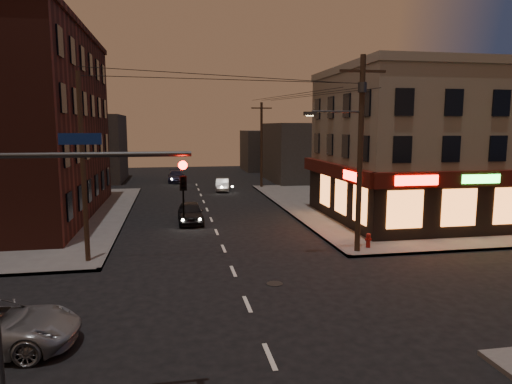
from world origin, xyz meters
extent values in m
plane|color=black|center=(0.00, 0.00, 0.00)|extent=(120.00, 120.00, 0.00)
cube|color=#514F4C|center=(18.00, 19.00, 0.07)|extent=(24.00, 28.00, 0.15)
cube|color=gray|center=(16.00, 13.50, 5.15)|extent=(15.00, 12.00, 10.00)
cube|color=gray|center=(16.00, 13.50, 10.40)|extent=(15.20, 12.20, 0.50)
cube|color=black|center=(16.00, 7.55, 1.85)|extent=(15.12, 0.25, 3.40)
cube|color=black|center=(8.55, 13.50, 1.85)|extent=(0.25, 12.12, 3.40)
cube|color=#43110A|center=(16.00, 7.25, 3.65)|extent=(15.60, 0.50, 0.90)
cube|color=#43110A|center=(8.25, 13.50, 3.65)|extent=(0.50, 12.60, 0.90)
cube|color=#FF140C|center=(10.70, 6.98, 3.65)|extent=(2.60, 0.06, 0.55)
cube|color=#26FF3F|center=(14.70, 6.98, 3.65)|extent=(2.40, 0.06, 0.50)
cube|color=#FF140C|center=(7.98, 9.70, 3.65)|extent=(0.06, 2.60, 0.55)
cube|color=orange|center=(15.40, 7.40, 1.95)|extent=(12.40, 0.08, 2.20)
cube|color=orange|center=(8.40, 12.50, 1.95)|extent=(0.08, 8.40, 2.20)
cube|color=#461D16|center=(-14.50, 19.00, 6.65)|extent=(12.00, 20.00, 13.00)
cube|color=#3F3D3A|center=(14.00, 38.00, 3.50)|extent=(10.00, 12.00, 7.00)
cube|color=#3F3D3A|center=(-13.00, 42.00, 4.00)|extent=(9.00, 10.00, 8.00)
cube|color=#3F3D3A|center=(12.00, 52.00, 3.00)|extent=(8.00, 8.00, 6.00)
cylinder|color=#382619|center=(6.80, 5.80, 5.15)|extent=(0.28, 0.28, 10.00)
cube|color=#382619|center=(6.80, 5.80, 9.35)|extent=(2.40, 0.12, 0.12)
cylinder|color=#333538|center=(6.80, 5.80, 8.55)|extent=(0.44, 0.44, 0.50)
cylinder|color=#333538|center=(5.50, 5.80, 7.35)|extent=(2.60, 0.10, 0.10)
cube|color=#333538|center=(4.10, 5.80, 7.25)|extent=(0.60, 0.25, 0.18)
cube|color=#FFD88C|center=(4.10, 5.80, 7.15)|extent=(0.35, 0.15, 0.04)
cylinder|color=#382619|center=(6.80, 32.00, 4.65)|extent=(0.26, 0.26, 9.00)
cylinder|color=#382619|center=(-6.80, 6.50, 4.65)|extent=(0.24, 0.24, 9.00)
cylinder|color=#333538|center=(-4.40, -5.60, 6.00)|extent=(4.40, 0.12, 0.12)
imported|color=black|center=(-2.40, -5.60, 5.50)|extent=(0.16, 0.20, 1.00)
sphere|color=#FF0C05|center=(-2.40, -5.72, 5.75)|extent=(0.20, 0.20, 0.20)
cube|color=navy|center=(-4.60, -5.60, 6.35)|extent=(0.90, 0.05, 0.25)
imported|color=black|center=(-1.50, 15.15, 0.72)|extent=(1.75, 4.26, 1.45)
imported|color=slate|center=(2.43, 30.68, 0.63)|extent=(1.79, 3.98, 1.27)
imported|color=#191B32|center=(-2.24, 38.98, 0.69)|extent=(1.96, 4.79, 1.39)
cylinder|color=maroon|center=(7.64, 6.31, 0.47)|extent=(0.25, 0.25, 0.63)
sphere|color=maroon|center=(7.64, 6.31, 0.81)|extent=(0.25, 0.25, 0.25)
cylinder|color=maroon|center=(7.64, 6.31, 0.59)|extent=(0.35, 0.16, 0.13)
cylinder|color=maroon|center=(7.64, 6.31, 0.59)|extent=(0.16, 0.35, 0.13)
camera|label=1|loc=(-2.63, -16.13, 6.62)|focal=32.00mm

